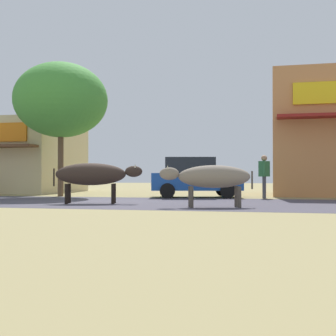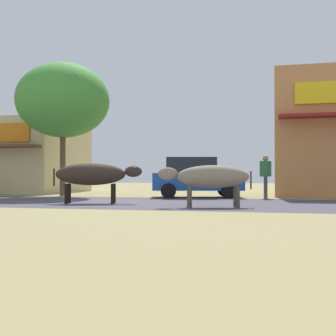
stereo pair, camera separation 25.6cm
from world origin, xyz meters
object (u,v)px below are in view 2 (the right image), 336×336
parked_hatchback_car (196,177)px  cow_far_dark (210,177)px  cow_near_brown (93,175)px  roadside_tree (63,101)px  pedestrian_by_shop (266,173)px

parked_hatchback_car → cow_far_dark: 5.86m
cow_near_brown → cow_far_dark: bearing=-12.1°
parked_hatchback_car → cow_near_brown: size_ratio=1.40×
roadside_tree → cow_near_brown: roadside_tree is taller
parked_hatchback_car → cow_near_brown: (-2.50, -4.82, 0.09)m
cow_near_brown → pedestrian_by_shop: bearing=40.9°
parked_hatchback_car → roadside_tree: bearing=-176.5°
parked_hatchback_car → cow_near_brown: parked_hatchback_car is taller
cow_far_dark → pedestrian_by_shop: bearing=76.0°
cow_near_brown → pedestrian_by_shop: size_ratio=1.66×
cow_far_dark → roadside_tree: bearing=143.8°
parked_hatchback_car → pedestrian_by_shop: size_ratio=2.32×
cow_near_brown → cow_far_dark: 4.05m
cow_near_brown → pedestrian_by_shop: pedestrian_by_shop is taller
roadside_tree → cow_far_dark: size_ratio=2.20×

